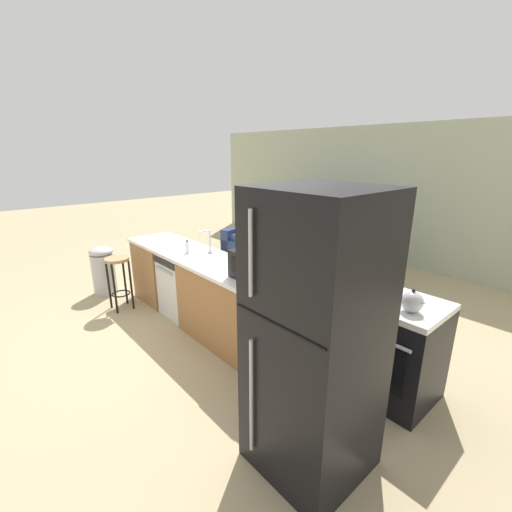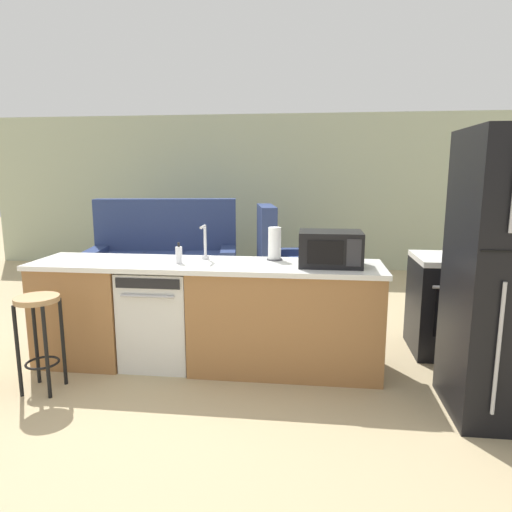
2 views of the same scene
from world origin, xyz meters
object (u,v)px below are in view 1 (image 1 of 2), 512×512
Objects in this scene: dishwasher at (186,284)px; soap_bottle at (187,248)px; paper_towel_roll at (243,252)px; kettle at (412,302)px; refrigerator at (315,339)px; stove_range at (392,347)px; armchair at (351,265)px; trash_bin at (103,270)px; bar_stool at (118,272)px; couch at (277,243)px; microwave at (258,266)px.

dishwasher is 4.77× the size of soap_bottle.
paper_towel_roll is 1.38× the size of kettle.
refrigerator reaches higher than dishwasher.
dishwasher is 2.86m from kettle.
armchair is at bearing 131.23° from stove_range.
paper_towel_roll reaches higher than kettle.
dishwasher is 2.71m from refrigerator.
stove_range is 1.22× the size of trash_bin.
dishwasher is at bearing 40.22° from bar_stool.
kettle is at bearing 80.15° from refrigerator.
couch is (-0.03, 3.08, -0.14)m from bar_stool.
armchair reaches higher than kettle.
armchair reaches higher than microwave.
kettle is at bearing -29.94° from couch.
microwave reaches higher than soap_bottle.
kettle is 3.68m from bar_stool.
dishwasher is 1.16m from paper_towel_roll.
stove_range is at bearing 19.31° from bar_stool.
bar_stool is (-3.33, -1.17, 0.08)m from stove_range.
kettle is 4.38m from trash_bin.
microwave is 0.42× the size of armchair.
dishwasher is 0.44× the size of refrigerator.
refrigerator is at bearing -11.93° from dishwasher.
refrigerator is 2.60× the size of bar_stool.
stove_range is at bearing -48.77° from armchair.
bar_stool is 3.08m from couch.
microwave is 2.67m from armchair.
kettle is (0.17, -0.13, 0.53)m from stove_range.
paper_towel_roll reaches higher than bar_stool.
dishwasher is 1.14× the size of bar_stool.
soap_bottle reaches higher than stove_range.
microwave is 0.24× the size of couch.
soap_bottle is at bearing -169.35° from kettle.
couch is at bearing -177.72° from armchair.
refrigerator is at bearing -60.62° from armchair.
trash_bin is 0.35× the size of couch.
couch is at bearing 138.20° from refrigerator.
stove_range is 5.11× the size of soap_bottle.
stove_range is 1.22× the size of bar_stool.
refrigerator is at bearing -11.47° from soap_bottle.
kettle is 0.17× the size of armchair.
kettle is at bearing 13.67° from trash_bin.
bar_stool and trash_bin have the same top height.
kettle is 0.10× the size of couch.
kettle is at bearing 17.58° from microwave.
dishwasher reaches higher than bar_stool.
stove_range reaches higher than bar_stool.
microwave reaches higher than bar_stool.
stove_range is 3.53m from bar_stool.
armchair reaches higher than stove_range.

